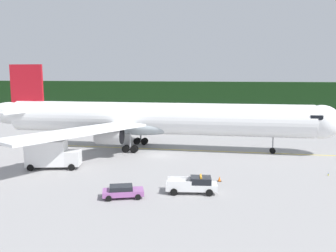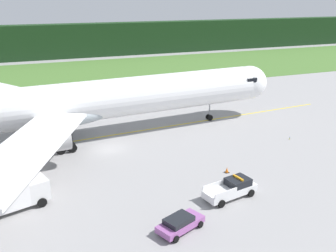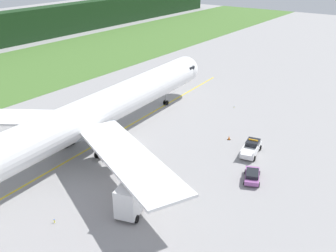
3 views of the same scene
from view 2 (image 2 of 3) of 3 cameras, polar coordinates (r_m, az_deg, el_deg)
ground at (r=49.34m, az=-9.03°, el=-3.39°), size 320.00×320.00×0.00m
grass_verge at (r=96.98m, az=-15.69°, el=7.34°), size 320.00×40.24×0.04m
distant_tree_line at (r=124.08m, az=-17.43°, el=12.02°), size 288.00×6.28×10.24m
taxiway_centerline_main at (r=53.06m, az=-12.03°, el=-1.93°), size 81.70×6.05×0.01m
airliner at (r=51.32m, az=-13.18°, el=3.37°), size 61.22×46.32×14.53m
ops_pickup_truck at (r=37.79m, az=9.57°, el=-9.27°), size 5.77×3.05×1.94m
catering_truck at (r=37.40m, az=-23.59°, el=-9.15°), size 7.52×4.37×4.00m
staff_car at (r=32.61m, az=1.82°, el=-14.40°), size 4.58×3.30×1.30m
apron_cone at (r=42.83m, az=8.86°, el=-6.57°), size 0.47×0.47×0.60m
taxiway_edge_light_east at (r=54.34m, az=17.86°, el=-1.73°), size 0.12×0.12×0.36m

